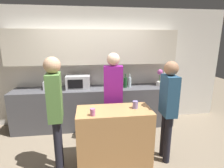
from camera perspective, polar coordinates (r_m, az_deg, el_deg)
name	(u,v)px	position (r m, az deg, el deg)	size (l,w,h in m)	color
ground_plane	(100,165)	(3.13, -4.02, -24.82)	(14.00, 14.00, 0.00)	#7F705B
back_wall	(94,60)	(4.13, -5.90, 7.93)	(6.40, 0.40, 2.70)	silver
back_counter	(96,107)	(4.12, -5.41, -7.53)	(3.60, 0.62, 0.92)	#4C4C51
kitchen_island	(114,136)	(2.94, 0.68, -16.72)	(1.16, 0.56, 0.92)	#B27F4C
microwave	(78,82)	(3.96, -10.97, 0.66)	(0.52, 0.39, 0.30)	#B7BABC
toaster	(50,85)	(4.06, -19.63, -0.44)	(0.26, 0.16, 0.18)	silver
potted_plant	(160,78)	(4.28, 15.30, 2.05)	(0.14, 0.14, 0.39)	silver
bottle_0	(117,82)	(4.05, 1.80, 0.60)	(0.08, 0.08, 0.28)	#472814
bottle_1	(121,83)	(4.02, 2.91, 0.39)	(0.06, 0.06, 0.27)	#194723
bottle_2	(125,82)	(3.99, 4.37, 0.55)	(0.07, 0.07, 0.32)	#194723
bottle_3	(130,82)	(4.05, 5.74, 0.68)	(0.08, 0.08, 0.31)	silver
cup_0	(93,112)	(2.53, -6.35, -9.09)	(0.07, 0.07, 0.10)	#B36092
cup_1	(135,105)	(2.79, 7.59, -6.72)	(0.08, 0.08, 0.12)	#8274B2
person_left	(113,91)	(3.20, 0.41, -2.45)	(0.36, 0.23, 1.76)	black
person_center	(55,106)	(2.64, -18.02, -6.82)	(0.23, 0.35, 1.75)	black
person_right	(168,104)	(2.92, 17.93, -6.15)	(0.22, 0.35, 1.67)	black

